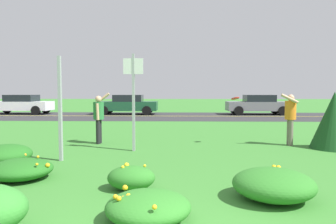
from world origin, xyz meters
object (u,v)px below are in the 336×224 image
at_px(car_dark_green_center_right, 127,104).
at_px(car_white_rightmost, 21,104).
at_px(person_thrower_green_shirt, 99,115).
at_px(car_gray_center_left, 258,105).
at_px(person_catcher_orange_shirt, 290,115).
at_px(frisbee_red, 235,98).
at_px(sign_post_by_roadside, 133,93).
at_px(sign_post_near_path, 60,109).

height_order(car_dark_green_center_right, car_white_rightmost, same).
height_order(person_thrower_green_shirt, car_gray_center_left, person_thrower_green_shirt).
bearing_deg(car_dark_green_center_right, person_thrower_green_shirt, -84.89).
distance_m(person_thrower_green_shirt, car_gray_center_left, 15.78).
bearing_deg(car_gray_center_left, person_thrower_green_shirt, -122.47).
bearing_deg(person_catcher_orange_shirt, frisbee_red, 176.79).
relative_size(sign_post_by_roadside, car_gray_center_left, 0.61).
bearing_deg(person_thrower_green_shirt, car_dark_green_center_right, 95.11).
distance_m(sign_post_near_path, car_gray_center_left, 18.16).
distance_m(sign_post_near_path, person_thrower_green_shirt, 2.62).
xyz_separation_m(sign_post_by_roadside, car_gray_center_left, (7.16, 14.55, -0.92)).
distance_m(person_thrower_green_shirt, frisbee_red, 4.42).
relative_size(sign_post_near_path, person_catcher_orange_shirt, 1.56).
height_order(sign_post_near_path, person_thrower_green_shirt, sign_post_near_path).
distance_m(sign_post_by_roadside, frisbee_red, 3.30).
bearing_deg(frisbee_red, person_thrower_green_shirt, 179.07).
bearing_deg(person_catcher_orange_shirt, person_thrower_green_shirt, 178.43).
xyz_separation_m(sign_post_by_roadside, car_white_rightmost, (-10.56, 14.55, -0.92)).
distance_m(car_gray_center_left, car_dark_green_center_right, 9.66).
xyz_separation_m(sign_post_by_roadside, person_catcher_orange_shirt, (4.78, 1.08, -0.70)).
height_order(car_gray_center_left, car_dark_green_center_right, same).
bearing_deg(car_dark_green_center_right, car_gray_center_left, 0.00).
relative_size(person_thrower_green_shirt, car_dark_green_center_right, 0.37).
height_order(sign_post_near_path, car_gray_center_left, sign_post_near_path).
xyz_separation_m(sign_post_near_path, sign_post_by_roadside, (1.61, 1.34, 0.39)).
height_order(person_thrower_green_shirt, car_dark_green_center_right, person_thrower_green_shirt).
bearing_deg(frisbee_red, car_white_rightmost, 135.54).
bearing_deg(car_white_rightmost, person_thrower_green_shirt, -55.21).
relative_size(person_catcher_orange_shirt, frisbee_red, 6.10).
bearing_deg(person_thrower_green_shirt, person_catcher_orange_shirt, -1.57).
bearing_deg(sign_post_near_path, car_gray_center_left, 61.12).
xyz_separation_m(sign_post_near_path, car_white_rightmost, (-8.95, 15.89, -0.54)).
relative_size(sign_post_near_path, sign_post_by_roadside, 0.93).
xyz_separation_m(person_catcher_orange_shirt, car_white_rightmost, (-15.34, 13.48, -0.22)).
bearing_deg(sign_post_near_path, person_thrower_green_shirt, 83.48).
bearing_deg(sign_post_by_roadside, person_catcher_orange_shirt, 12.68).
xyz_separation_m(frisbee_red, car_gray_center_left, (4.08, 13.38, -0.74)).
height_order(frisbee_red, car_dark_green_center_right, frisbee_red).
relative_size(sign_post_by_roadside, person_thrower_green_shirt, 1.66).
height_order(person_thrower_green_shirt, car_white_rightmost, person_thrower_green_shirt).
bearing_deg(car_gray_center_left, car_white_rightmost, 180.00).
height_order(person_catcher_orange_shirt, car_dark_green_center_right, person_catcher_orange_shirt).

